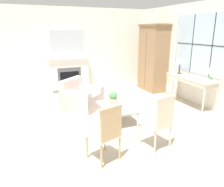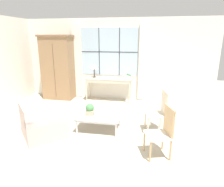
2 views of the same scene
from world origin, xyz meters
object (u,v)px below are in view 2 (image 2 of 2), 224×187
potted_orchid (127,74)px  armoire (58,67)px  table_lamp (94,67)px  potted_plant_small (90,109)px  coffee_table (99,117)px  side_chair_wooden (160,109)px  console_table (108,80)px  accent_chair_wooden (163,129)px  armchair_upholstered (43,125)px  pillar_candle (112,113)px

potted_orchid → armoire: bearing=-180.0°
armoire → table_lamp: bearing=2.3°
potted_plant_small → armoire: bearing=129.1°
table_lamp → potted_orchid: 1.18m
coffee_table → potted_orchid: bearing=80.1°
side_chair_wooden → coffee_table: 1.45m
console_table → potted_orchid: bearing=-3.8°
table_lamp → potted_plant_small: table_lamp is taller
side_chair_wooden → accent_chair_wooden: (0.03, -1.01, -0.02)m
coffee_table → potted_plant_small: potted_plant_small is taller
armoire → armchair_upholstered: size_ratio=1.81×
table_lamp → accent_chair_wooden: 3.90m
console_table → potted_orchid: 0.70m
console_table → potted_orchid: potted_orchid is taller
armoire → console_table: size_ratio=1.43×
pillar_candle → accent_chair_wooden: bearing=-38.0°
table_lamp → side_chair_wooden: bearing=-44.5°
side_chair_wooden → potted_orchid: bearing=115.9°
side_chair_wooden → console_table: bearing=128.1°
armchair_upholstered → accent_chair_wooden: bearing=-6.1°
accent_chair_wooden → armoire: bearing=138.7°
potted_orchid → console_table: bearing=176.2°
table_lamp → accent_chair_wooden: size_ratio=0.50×
coffee_table → potted_plant_small: size_ratio=3.59×
console_table → table_lamp: table_lamp is taller
potted_plant_small → side_chair_wooden: bearing=7.4°
coffee_table → table_lamp: bearing=108.0°
console_table → table_lamp: bearing=179.1°
side_chair_wooden → accent_chair_wooden: side_chair_wooden is taller
armoire → accent_chair_wooden: armoire is taller
armchair_upholstered → coffee_table: size_ratio=1.20×
table_lamp → accent_chair_wooden: (2.20, -3.16, -0.65)m
armoire → accent_chair_wooden: (3.53, -3.10, -0.59)m
potted_orchid → pillar_candle: (-0.11, -2.20, -0.53)m
armoire → table_lamp: size_ratio=4.63×
armchair_upholstered → pillar_candle: bearing=22.9°
armoire → side_chair_wooden: (3.50, -2.09, -0.57)m
accent_chair_wooden → coffee_table: accent_chair_wooden is taller
table_lamp → pillar_candle: (1.05, -2.26, -0.75)m
accent_chair_wooden → potted_plant_small: size_ratio=3.37×
console_table → coffee_table: 2.38m
table_lamp → potted_plant_small: 2.51m
side_chair_wooden → potted_plant_small: size_ratio=3.49×
console_table → potted_plant_small: size_ratio=5.46×
console_table → side_chair_wooden: size_ratio=1.56×
potted_orchid → armchair_upholstered: potted_orchid is taller
pillar_candle → table_lamp: bearing=115.0°
armchair_upholstered → side_chair_wooden: side_chair_wooden is taller
armoire → accent_chair_wooden: size_ratio=2.32×
accent_chair_wooden → potted_plant_small: bearing=154.2°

